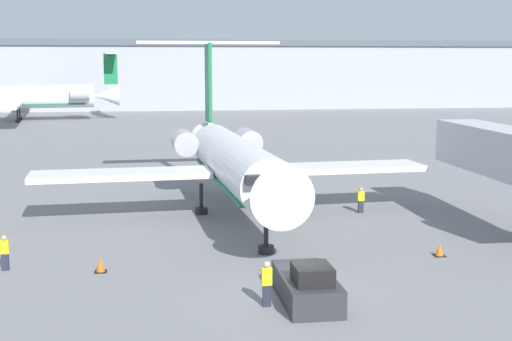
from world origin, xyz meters
TOP-DOWN VIEW (x-y plane):
  - ground_plane at (0.00, 0.00)m, footprint 600.00×600.00m
  - terminal_building at (0.00, 120.00)m, footprint 180.00×16.80m
  - airplane_main at (-0.79, 16.73)m, footprint 24.69×24.78m
  - pushback_tug at (0.26, -0.01)m, footprint 2.06×4.78m
  - worker_near_tug at (-1.42, -0.31)m, footprint 0.40×0.25m
  - worker_by_wing at (7.27, 16.08)m, footprint 0.40×0.24m
  - worker_on_apron at (-12.57, 6.25)m, footprint 0.40×0.24m
  - traffic_cone_left at (-8.20, 5.33)m, footprint 0.55×0.55m
  - traffic_cone_right at (8.20, 5.66)m, footprint 0.55×0.55m
  - airplane_parked_far_left at (-28.00, 91.43)m, footprint 34.86×35.49m
  - jet_bridge at (13.82, 10.10)m, footprint 3.20×13.18m

SIDE VIEW (x-z plane):
  - ground_plane at x=0.00m, z-range 0.00..0.00m
  - traffic_cone_right at x=8.20m, z-range -0.02..0.65m
  - traffic_cone_left at x=-8.20m, z-range -0.02..0.69m
  - pushback_tug at x=0.26m, z-range -0.23..1.56m
  - worker_by_wing at x=7.27m, z-range 0.03..1.65m
  - worker_on_apron at x=-12.57m, z-range 0.03..1.68m
  - worker_near_tug at x=-1.42m, z-range 0.05..1.87m
  - airplane_main at x=-0.79m, z-range -1.98..9.02m
  - airplane_parked_far_left at x=-28.00m, z-range -1.55..9.31m
  - jet_bridge at x=13.82m, z-range 1.36..7.55m
  - terminal_building at x=0.00m, z-range 0.03..13.67m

